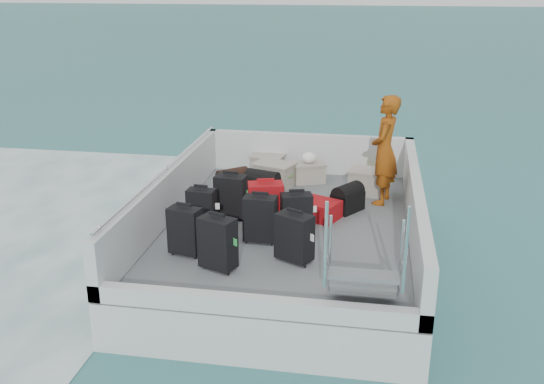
{
  "coord_description": "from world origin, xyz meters",
  "views": [
    {
      "loc": [
        1.11,
        -7.79,
        3.93
      ],
      "look_at": [
        -0.27,
        0.25,
        1.0
      ],
      "focal_mm": 40.0,
      "sensor_mm": 36.0,
      "label": 1
    }
  ],
  "objects_px": {
    "suitcase_0": "(185,231)",
    "passenger": "(385,150)",
    "suitcase_5": "(266,206)",
    "suitcase_8": "(316,209)",
    "crate_3": "(369,183)",
    "suitcase_7": "(296,215)",
    "suitcase_1": "(202,209)",
    "suitcase_2": "(231,197)",
    "crate_0": "(267,166)",
    "crate_1": "(274,175)",
    "suitcase_3": "(218,244)",
    "crate_2": "(309,173)",
    "suitcase_6": "(294,238)",
    "suitcase_4": "(260,220)"
  },
  "relations": [
    {
      "from": "suitcase_2",
      "to": "suitcase_6",
      "type": "xyz_separation_m",
      "value": [
        1.08,
        -1.24,
        -0.01
      ]
    },
    {
      "from": "crate_2",
      "to": "passenger",
      "type": "relative_size",
      "value": 0.31
    },
    {
      "from": "suitcase_5",
      "to": "passenger",
      "type": "height_order",
      "value": "passenger"
    },
    {
      "from": "suitcase_5",
      "to": "crate_3",
      "type": "height_order",
      "value": "suitcase_5"
    },
    {
      "from": "suitcase_7",
      "to": "crate_1",
      "type": "bearing_deg",
      "value": 91.02
    },
    {
      "from": "suitcase_2",
      "to": "suitcase_5",
      "type": "bearing_deg",
      "value": -23.19
    },
    {
      "from": "suitcase_1",
      "to": "crate_2",
      "type": "distance_m",
      "value": 2.57
    },
    {
      "from": "suitcase_1",
      "to": "suitcase_3",
      "type": "xyz_separation_m",
      "value": [
        0.52,
        -1.14,
        0.04
      ]
    },
    {
      "from": "suitcase_2",
      "to": "passenger",
      "type": "height_order",
      "value": "passenger"
    },
    {
      "from": "suitcase_7",
      "to": "crate_1",
      "type": "relative_size",
      "value": 0.96
    },
    {
      "from": "crate_1",
      "to": "crate_2",
      "type": "xyz_separation_m",
      "value": [
        0.54,
        0.28,
        -0.03
      ]
    },
    {
      "from": "suitcase_2",
      "to": "passenger",
      "type": "bearing_deg",
      "value": 30.52
    },
    {
      "from": "suitcase_4",
      "to": "crate_0",
      "type": "distance_m",
      "value": 2.86
    },
    {
      "from": "suitcase_5",
      "to": "suitcase_8",
      "type": "xyz_separation_m",
      "value": [
        0.64,
        0.52,
        -0.2
      ]
    },
    {
      "from": "suitcase_0",
      "to": "suitcase_3",
      "type": "height_order",
      "value": "suitcase_3"
    },
    {
      "from": "suitcase_1",
      "to": "suitcase_6",
      "type": "distance_m",
      "value": 1.59
    },
    {
      "from": "suitcase_1",
      "to": "crate_1",
      "type": "relative_size",
      "value": 0.96
    },
    {
      "from": "suitcase_2",
      "to": "crate_0",
      "type": "relative_size",
      "value": 1.2
    },
    {
      "from": "suitcase_1",
      "to": "suitcase_4",
      "type": "height_order",
      "value": "suitcase_4"
    },
    {
      "from": "suitcase_1",
      "to": "suitcase_8",
      "type": "xyz_separation_m",
      "value": [
        1.5,
        0.68,
        -0.16
      ]
    },
    {
      "from": "suitcase_7",
      "to": "suitcase_1",
      "type": "bearing_deg",
      "value": 164.18
    },
    {
      "from": "suitcase_3",
      "to": "crate_1",
      "type": "distance_m",
      "value": 3.12
    },
    {
      "from": "suitcase_3",
      "to": "crate_0",
      "type": "xyz_separation_m",
      "value": [
        -0.06,
        3.68,
        -0.17
      ]
    },
    {
      "from": "suitcase_0",
      "to": "crate_2",
      "type": "xyz_separation_m",
      "value": [
        1.2,
        3.08,
        -0.15
      ]
    },
    {
      "from": "suitcase_2",
      "to": "crate_2",
      "type": "distance_m",
      "value": 2.02
    },
    {
      "from": "suitcase_0",
      "to": "crate_1",
      "type": "xyz_separation_m",
      "value": [
        0.66,
        2.8,
        -0.13
      ]
    },
    {
      "from": "suitcase_4",
      "to": "crate_2",
      "type": "height_order",
      "value": "suitcase_4"
    },
    {
      "from": "crate_1",
      "to": "passenger",
      "type": "height_order",
      "value": "passenger"
    },
    {
      "from": "suitcase_8",
      "to": "crate_3",
      "type": "distance_m",
      "value": 1.37
    },
    {
      "from": "crate_0",
      "to": "crate_3",
      "type": "bearing_deg",
      "value": -21.54
    },
    {
      "from": "suitcase_1",
      "to": "passenger",
      "type": "distance_m",
      "value": 2.91
    },
    {
      "from": "suitcase_0",
      "to": "passenger",
      "type": "height_order",
      "value": "passenger"
    },
    {
      "from": "crate_1",
      "to": "crate_3",
      "type": "height_order",
      "value": "crate_3"
    },
    {
      "from": "suitcase_4",
      "to": "suitcase_8",
      "type": "relative_size",
      "value": 0.94
    },
    {
      "from": "suitcase_0",
      "to": "suitcase_3",
      "type": "bearing_deg",
      "value": -20.15
    },
    {
      "from": "suitcase_5",
      "to": "suitcase_8",
      "type": "distance_m",
      "value": 0.85
    },
    {
      "from": "suitcase_0",
      "to": "passenger",
      "type": "relative_size",
      "value": 0.37
    },
    {
      "from": "suitcase_5",
      "to": "crate_2",
      "type": "relative_size",
      "value": 1.28
    },
    {
      "from": "crate_3",
      "to": "suitcase_3",
      "type": "bearing_deg",
      "value": -120.02
    },
    {
      "from": "suitcase_0",
      "to": "suitcase_6",
      "type": "distance_m",
      "value": 1.36
    },
    {
      "from": "suitcase_4",
      "to": "suitcase_8",
      "type": "height_order",
      "value": "suitcase_4"
    },
    {
      "from": "suitcase_6",
      "to": "crate_3",
      "type": "bearing_deg",
      "value": 99.31
    },
    {
      "from": "suitcase_1",
      "to": "suitcase_4",
      "type": "bearing_deg",
      "value": -14.53
    },
    {
      "from": "crate_1",
      "to": "crate_0",
      "type": "bearing_deg",
      "value": 110.81
    },
    {
      "from": "suitcase_1",
      "to": "suitcase_8",
      "type": "relative_size",
      "value": 0.87
    },
    {
      "from": "suitcase_0",
      "to": "passenger",
      "type": "bearing_deg",
      "value": 55.82
    },
    {
      "from": "suitcase_5",
      "to": "crate_3",
      "type": "xyz_separation_m",
      "value": [
        1.38,
        1.68,
        -0.15
      ]
    },
    {
      "from": "suitcase_0",
      "to": "passenger",
      "type": "xyz_separation_m",
      "value": [
        2.42,
        2.3,
        0.52
      ]
    },
    {
      "from": "suitcase_3",
      "to": "passenger",
      "type": "height_order",
      "value": "passenger"
    },
    {
      "from": "suitcase_7",
      "to": "suitcase_5",
      "type": "bearing_deg",
      "value": 145.59
    }
  ]
}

